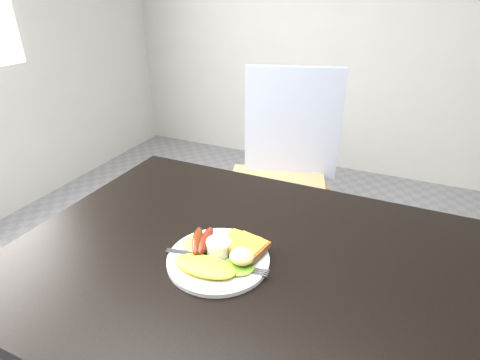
{
  "coord_description": "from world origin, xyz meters",
  "views": [
    {
      "loc": [
        0.22,
        -0.63,
        1.3
      ],
      "look_at": [
        -0.1,
        0.08,
        0.9
      ],
      "focal_mm": 28.0,
      "sensor_mm": 36.0,
      "label": 1
    }
  ],
  "objects": [
    {
      "name": "toast_a",
      "position": [
        -0.08,
        0.02,
        0.77
      ],
      "size": [
        0.09,
        0.09,
        0.01
      ],
      "primitive_type": "cube",
      "rotation": [
        0.0,
        0.0,
        -0.1
      ],
      "color": "olive",
      "rests_on": "plate"
    },
    {
      "name": "sausage_b",
      "position": [
        -0.15,
        -0.02,
        0.78
      ],
      "size": [
        0.05,
        0.11,
        0.03
      ],
      "primitive_type": "ellipsoid",
      "rotation": [
        0.0,
        0.0,
        0.23
      ],
      "color": "#65100D",
      "rests_on": "lettuce_left"
    },
    {
      "name": "plate",
      "position": [
        -0.1,
        -0.04,
        0.76
      ],
      "size": [
        0.23,
        0.23,
        0.01
      ],
      "primitive_type": "cylinder",
      "color": "white",
      "rests_on": "dining_table"
    },
    {
      "name": "lettuce_right",
      "position": [
        -0.05,
        -0.05,
        0.77
      ],
      "size": [
        0.08,
        0.08,
        0.01
      ],
      "primitive_type": "ellipsoid",
      "rotation": [
        0.0,
        0.0,
        0.17
      ],
      "color": "#48881C",
      "rests_on": "plate"
    },
    {
      "name": "potato_salad",
      "position": [
        -0.04,
        -0.04,
        0.79
      ],
      "size": [
        0.07,
        0.07,
        0.03
      ],
      "primitive_type": "ellipsoid",
      "rotation": [
        0.0,
        0.0,
        -0.3
      ],
      "color": "beige",
      "rests_on": "lettuce_right"
    },
    {
      "name": "toast_b",
      "position": [
        -0.05,
        -0.0,
        0.78
      ],
      "size": [
        0.09,
        0.09,
        0.01
      ],
      "primitive_type": "cube",
      "rotation": [
        0.0,
        0.0,
        -0.21
      ],
      "color": "#995419",
      "rests_on": "toast_a"
    },
    {
      "name": "dining_chair",
      "position": [
        -0.26,
        0.84,
        0.45
      ],
      "size": [
        0.56,
        0.56,
        0.05
      ],
      "primitive_type": "cube",
      "rotation": [
        0.0,
        0.0,
        0.28
      ],
      "color": "tan",
      "rests_on": "ground"
    },
    {
      "name": "omelette",
      "position": [
        -0.11,
        -0.09,
        0.77
      ],
      "size": [
        0.15,
        0.08,
        0.02
      ],
      "primitive_type": "ellipsoid",
      "rotation": [
        0.0,
        0.0,
        0.05
      ],
      "color": "gold",
      "rests_on": "plate"
    },
    {
      "name": "person",
      "position": [
        -0.13,
        0.61,
        0.71
      ],
      "size": [
        0.6,
        0.5,
        1.42
      ],
      "primitive_type": "imported",
      "rotation": [
        0.0,
        0.0,
        3.5
      ],
      "color": "navy",
      "rests_on": "ground"
    },
    {
      "name": "fork",
      "position": [
        -0.13,
        -0.05,
        0.76
      ],
      "size": [
        0.18,
        0.05,
        0.0
      ],
      "primitive_type": "cube",
      "rotation": [
        0.0,
        0.0,
        0.21
      ],
      "color": "#ADAFB7",
      "rests_on": "plate"
    },
    {
      "name": "lettuce_left",
      "position": [
        -0.16,
        -0.02,
        0.77
      ],
      "size": [
        0.11,
        0.11,
        0.01
      ],
      "primitive_type": "ellipsoid",
      "rotation": [
        0.0,
        0.0,
        0.36
      ],
      "color": "#439034",
      "rests_on": "plate"
    },
    {
      "name": "ramekin",
      "position": [
        -0.11,
        -0.03,
        0.78
      ],
      "size": [
        0.06,
        0.06,
        0.03
      ],
      "primitive_type": "cylinder",
      "rotation": [
        0.0,
        0.0,
        0.06
      ],
      "color": "white",
      "rests_on": "plate"
    },
    {
      "name": "sausage_a",
      "position": [
        -0.16,
        -0.03,
        0.78
      ],
      "size": [
        0.07,
        0.11,
        0.03
      ],
      "primitive_type": "ellipsoid",
      "rotation": [
        0.0,
        0.0,
        0.42
      ],
      "color": "#5E250E",
      "rests_on": "lettuce_left"
    },
    {
      "name": "dining_table",
      "position": [
        0.0,
        0.0,
        0.73
      ],
      "size": [
        1.2,
        0.8,
        0.04
      ],
      "primitive_type": "cube",
      "color": "black",
      "rests_on": "ground"
    }
  ]
}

